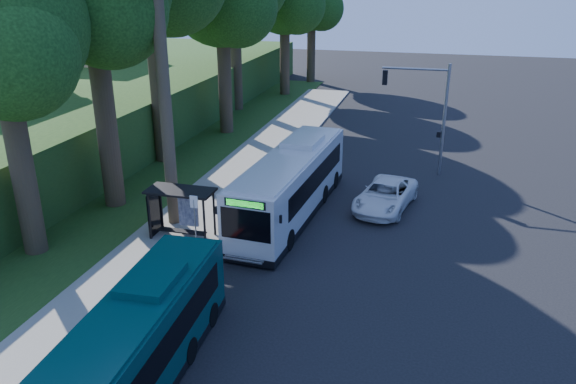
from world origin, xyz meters
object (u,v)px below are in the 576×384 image
(bus_shelter, at_px, (178,203))
(teal_bus, at_px, (131,352))
(white_bus, at_px, (292,182))
(pickup, at_px, (385,195))

(bus_shelter, xyz_separation_m, teal_bus, (3.45, -10.48, -0.24))
(white_bus, bearing_deg, bus_shelter, -133.63)
(bus_shelter, height_order, pickup, bus_shelter)
(teal_bus, bearing_deg, pickup, 68.13)
(bus_shelter, xyz_separation_m, white_bus, (4.53, 4.18, -0.02))
(bus_shelter, height_order, teal_bus, teal_bus)
(bus_shelter, bearing_deg, white_bus, 42.68)
(teal_bus, height_order, pickup, teal_bus)
(bus_shelter, bearing_deg, pickup, 34.04)
(teal_bus, xyz_separation_m, pickup, (5.83, 16.75, -0.81))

